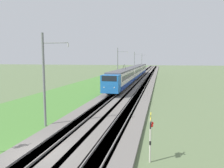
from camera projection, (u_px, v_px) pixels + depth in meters
name	position (u px, v px, depth m)	size (l,w,h in m)	color
ground_plane	(38.00, 157.00, 14.02)	(400.00, 400.00, 0.00)	#60754C
ballast_main	(133.00, 80.00, 62.48)	(240.00, 4.40, 0.30)	slate
ballast_adjacent	(147.00, 80.00, 61.62)	(240.00, 4.40, 0.30)	slate
track_main	(133.00, 80.00, 62.48)	(240.00, 1.57, 0.45)	#4C4238
track_adjacent	(147.00, 80.00, 61.62)	(240.00, 1.57, 0.45)	#4C4238
grass_verge	(109.00, 80.00, 64.04)	(240.00, 13.37, 0.12)	#4C8438
passenger_train	(134.00, 72.00, 63.36)	(62.06, 2.94, 5.10)	blue
crossing_signal_far	(151.00, 133.00, 13.10)	(0.70, 0.23, 3.10)	beige
catenary_mast_near	(44.00, 80.00, 19.53)	(0.22, 2.56, 8.56)	slate
catenary_mast_mid	(118.00, 66.00, 52.78)	(0.22, 2.56, 8.87)	slate
catenary_mast_far	(134.00, 63.00, 86.04)	(0.22, 2.56, 8.96)	slate
catenary_mast_distant	(142.00, 61.00, 119.30)	(0.22, 2.56, 9.16)	slate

